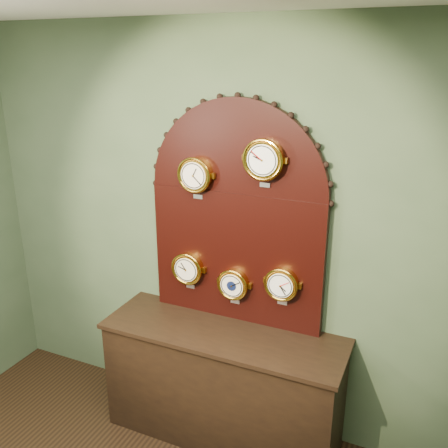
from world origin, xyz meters
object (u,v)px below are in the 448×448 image
at_px(arabic_clock, 264,159).
at_px(hygrometer, 188,268).
at_px(roman_clock, 195,175).
at_px(tide_clock, 282,284).
at_px(shop_counter, 223,386).
at_px(display_board, 237,208).
at_px(barometer, 233,284).

bearing_deg(arabic_clock, hygrometer, 179.93).
xyz_separation_m(roman_clock, tide_clock, (0.61, 0.00, -0.66)).
xyz_separation_m(shop_counter, display_board, (0.00, 0.22, 1.23)).
distance_m(hygrometer, barometer, 0.35).
distance_m(display_board, hygrometer, 0.57).
relative_size(arabic_clock, hygrometer, 1.09).
distance_m(arabic_clock, hygrometer, 0.97).
bearing_deg(shop_counter, barometer, 86.55).
bearing_deg(tide_clock, barometer, 180.00).
relative_size(shop_counter, display_board, 1.05).
height_order(shop_counter, display_board, display_board).
xyz_separation_m(roman_clock, hygrometer, (-0.07, 0.00, -0.67)).
height_order(arabic_clock, barometer, arabic_clock).
distance_m(hygrometer, tide_clock, 0.68).
xyz_separation_m(shop_counter, hygrometer, (-0.33, 0.15, 0.76)).
relative_size(hygrometer, tide_clock, 1.03).
xyz_separation_m(display_board, arabic_clock, (0.20, -0.07, 0.35)).
bearing_deg(hygrometer, roman_clock, -0.09).
bearing_deg(barometer, roman_clock, -179.93).
xyz_separation_m(display_board, roman_clock, (-0.26, -0.07, 0.21)).
bearing_deg(shop_counter, arabic_clock, 37.18).
bearing_deg(display_board, barometer, -82.09).
distance_m(roman_clock, tide_clock, 0.89).
height_order(display_board, tide_clock, display_board).
height_order(roman_clock, hygrometer, roman_clock).
bearing_deg(hygrometer, barometer, 0.03).
bearing_deg(shop_counter, tide_clock, 24.01).
bearing_deg(hygrometer, tide_clock, 0.02).
bearing_deg(arabic_clock, shop_counter, -142.82).
relative_size(display_board, roman_clock, 5.32).
distance_m(display_board, tide_clock, 0.57).
relative_size(barometer, tide_clock, 0.98).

